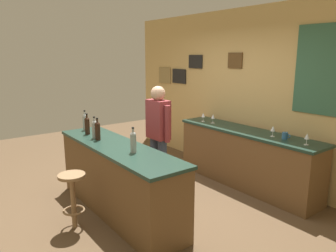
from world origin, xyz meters
TOP-DOWN VIEW (x-y plane):
  - ground_plane at (0.00, 0.00)m, footprint 10.00×10.00m
  - back_wall at (0.02, 2.03)m, footprint 6.00×0.09m
  - bar_counter at (0.00, -0.40)m, footprint 2.39×0.60m
  - side_counter at (0.40, 1.65)m, footprint 2.48×0.56m
  - bartender at (-0.16, 0.36)m, footprint 0.52×0.21m
  - bar_stool at (0.02, -1.02)m, footprint 0.32×0.32m
  - wine_bottle_a at (-1.05, -0.38)m, footprint 0.07×0.07m
  - wine_bottle_b at (-0.78, -0.46)m, footprint 0.07×0.07m
  - wine_bottle_c at (-0.50, -0.47)m, footprint 0.07×0.07m
  - wine_bottle_d at (-0.39, -0.48)m, footprint 0.07×0.07m
  - wine_bottle_e at (0.38, -0.39)m, footprint 0.07×0.07m
  - wine_glass_a at (-0.50, 1.57)m, footprint 0.07×0.07m
  - wine_glass_b at (-0.30, 1.60)m, footprint 0.07×0.07m
  - wine_glass_c at (0.87, 1.64)m, footprint 0.07×0.07m
  - wine_glass_d at (1.40, 1.62)m, footprint 0.07×0.07m
  - coffee_mug at (1.06, 1.66)m, footprint 0.12×0.08m

SIDE VIEW (x-z plane):
  - ground_plane at x=0.00m, z-range 0.00..0.00m
  - side_counter at x=0.40m, z-range 0.00..0.90m
  - bar_stool at x=0.02m, z-range 0.12..0.80m
  - bar_counter at x=0.00m, z-range 0.00..0.92m
  - bartender at x=-0.16m, z-range 0.13..1.75m
  - coffee_mug at x=1.06m, z-range 0.90..1.00m
  - wine_glass_a at x=-0.50m, z-range 0.93..1.09m
  - wine_glass_b at x=-0.30m, z-range 0.93..1.09m
  - wine_glass_c at x=0.87m, z-range 0.93..1.09m
  - wine_glass_d at x=1.40m, z-range 0.93..1.09m
  - wine_bottle_a at x=-1.05m, z-range 0.90..1.21m
  - wine_bottle_b at x=-0.78m, z-range 0.90..1.21m
  - wine_bottle_c at x=-0.50m, z-range 0.90..1.21m
  - wine_bottle_d at x=-0.39m, z-range 0.90..1.21m
  - wine_bottle_e at x=0.38m, z-range 0.90..1.21m
  - back_wall at x=0.02m, z-range 0.01..2.81m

